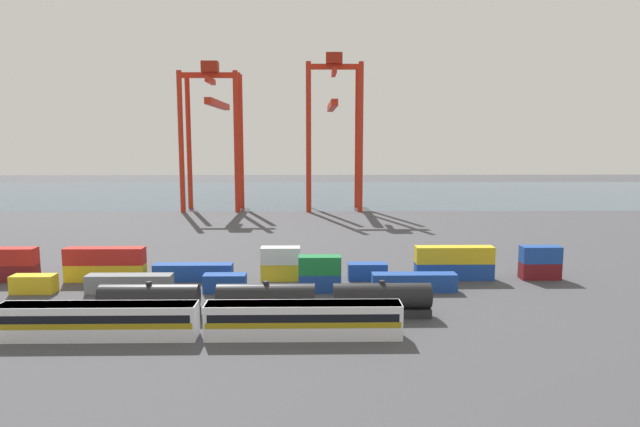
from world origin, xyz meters
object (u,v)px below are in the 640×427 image
object	(u,v)px
passenger_train	(201,319)
shipping_container_11	(281,272)
shipping_container_16	(540,271)
gantry_crane_west	(213,120)
shipping_container_10	(193,272)
shipping_container_3	(320,283)
shipping_container_6	(17,273)
gantry_crane_central	(333,117)
shipping_container_2	(225,283)
shipping_container_0	(34,284)
freight_tank_row	(266,300)
shipping_container_13	(367,271)

from	to	relation	value
passenger_train	shipping_container_11	bearing A→B (deg)	73.67
shipping_container_16	gantry_crane_west	distance (m)	113.40
passenger_train	gantry_crane_west	size ratio (longest dim) A/B	1.00
passenger_train	shipping_container_10	distance (m)	26.01
shipping_container_3	shipping_container_10	distance (m)	20.59
passenger_train	shipping_container_6	bearing A→B (deg)	142.64
passenger_train	shipping_container_11	xyz separation A→B (m)	(7.40, 25.27, -0.84)
gantry_crane_central	shipping_container_2	bearing A→B (deg)	-101.42
passenger_train	shipping_container_16	size ratio (longest dim) A/B	7.31
shipping_container_2	gantry_crane_central	world-z (taller)	gantry_crane_central
shipping_container_0	shipping_container_11	world-z (taller)	same
shipping_container_3	shipping_container_10	bearing A→B (deg)	161.03
freight_tank_row	shipping_container_2	size ratio (longest dim) A/B	6.72
shipping_container_10	shipping_container_11	bearing A→B (deg)	0.00
shipping_container_3	gantry_crane_central	world-z (taller)	gantry_crane_central
shipping_container_13	shipping_container_11	bearing A→B (deg)	180.00
shipping_container_10	shipping_container_2	bearing A→B (deg)	-48.63
shipping_container_0	shipping_container_6	world-z (taller)	same
gantry_crane_west	gantry_crane_central	bearing A→B (deg)	0.36
shipping_container_13	gantry_crane_central	xyz separation A→B (m)	(-1.76, 89.10, 26.81)
passenger_train	shipping_container_11	distance (m)	26.35
shipping_container_10	passenger_train	bearing A→B (deg)	-76.43
gantry_crane_west	shipping_container_16	bearing A→B (deg)	-53.60
shipping_container_0	passenger_train	bearing A→B (deg)	-34.19
shipping_container_3	shipping_container_13	size ratio (longest dim) A/B	1.00
shipping_container_10	shipping_container_13	size ratio (longest dim) A/B	2.00
passenger_train	shipping_container_13	distance (m)	32.81
passenger_train	shipping_container_16	world-z (taller)	passenger_train
gantry_crane_west	gantry_crane_central	xyz separation A→B (m)	(36.75, 0.23, 0.91)
shipping_container_16	gantry_crane_west	bearing A→B (deg)	126.40
shipping_container_0	gantry_crane_central	size ratio (longest dim) A/B	0.13
passenger_train	gantry_crane_west	xyz separation A→B (m)	(-17.60, 114.14, 25.06)
shipping_container_3	gantry_crane_west	bearing A→B (deg)	107.96
shipping_container_16	shipping_container_2	bearing A→B (deg)	-172.08
shipping_container_11	gantry_crane_west	bearing A→B (deg)	105.72
shipping_container_16	gantry_crane_west	xyz separation A→B (m)	(-65.51, 88.86, 25.90)
shipping_container_13	gantry_crane_west	distance (m)	100.25
gantry_crane_west	shipping_container_13	bearing A→B (deg)	-66.57
shipping_container_2	shipping_container_0	bearing A→B (deg)	180.00
shipping_container_13	freight_tank_row	bearing A→B (deg)	-128.42
shipping_container_11	passenger_train	bearing A→B (deg)	-106.33
shipping_container_0	shipping_container_16	xyz separation A→B (m)	(75.26, 6.69, 0.00)
shipping_container_0	shipping_container_16	size ratio (longest dim) A/B	1.00
shipping_container_0	shipping_container_10	world-z (taller)	same
shipping_container_6	shipping_container_16	distance (m)	81.01
shipping_container_3	shipping_container_10	size ratio (longest dim) A/B	0.50
shipping_container_3	freight_tank_row	bearing A→B (deg)	-120.85
freight_tank_row	shipping_container_3	bearing A→B (deg)	59.15
passenger_train	shipping_container_0	distance (m)	33.08
shipping_container_11	gantry_crane_west	xyz separation A→B (m)	(-25.01, 88.86, 25.90)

